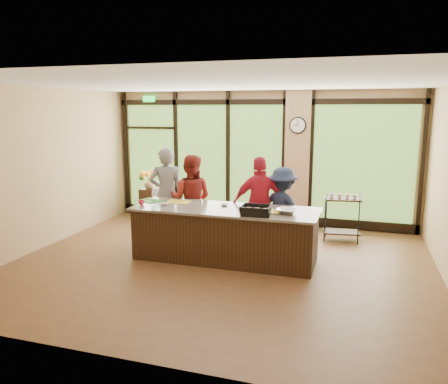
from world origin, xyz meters
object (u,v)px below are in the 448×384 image
Objects in this scene: island_base at (225,235)px; bar_cart at (342,213)px; roasting_pan at (256,212)px; cook_right at (282,209)px; cook_left at (167,194)px; flower_stand at (150,204)px.

bar_cart is (1.90, 1.74, 0.13)m from island_base.
cook_right is at bearing 73.07° from roasting_pan.
cook_left is 2.34m from roasting_pan.
bar_cart reaches higher than island_base.
cook_left is 1.86m from flower_stand.
roasting_pan is at bearing 134.24° from cook_left.
island_base is at bearing -145.03° from bar_cart.
cook_right is at bearing -146.95° from bar_cart.
cook_left is at bearing 22.44° from cook_right.
cook_left is 1.95× the size of bar_cart.
cook_right reaches higher than roasting_pan.
island_base reaches higher than flower_stand.
cook_left is 2.31m from cook_right.
cook_right is 1.62× the size of bar_cart.
bar_cart is at bearing 1.18° from flower_stand.
island_base is at bearing 65.44° from cook_right.
island_base is 1.24m from cook_right.
cook_right is at bearing -14.69° from flower_stand.
cook_left reaches higher than island_base.
flower_stand is (-3.16, 2.49, -0.59)m from roasting_pan.
cook_left is (-1.45, 0.77, 0.50)m from island_base.
roasting_pan is at bearing 99.48° from cook_right.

